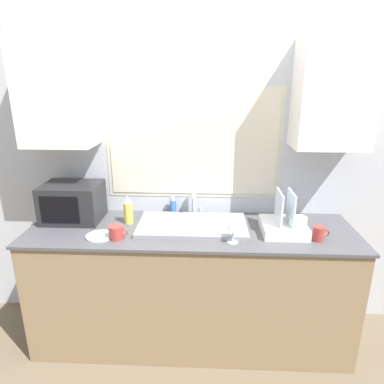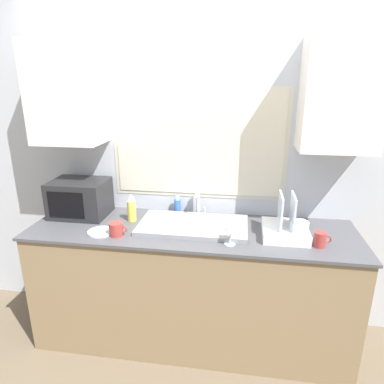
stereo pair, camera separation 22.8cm
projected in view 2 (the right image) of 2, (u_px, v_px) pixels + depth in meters
The scene contains 13 objects.
ground_plane at pixel (185, 367), 2.38m from camera, with size 12.00×12.00×0.00m, color brown.
countertop at pixel (192, 284), 2.55m from camera, with size 2.29×0.68×0.91m.
wall_back at pixel (198, 151), 2.55m from camera, with size 6.00×0.38×2.60m.
sink_basin at pixel (193, 225), 2.42m from camera, with size 0.76×0.43×0.03m.
faucet at pixel (198, 201), 2.60m from camera, with size 0.08×0.14×0.20m.
microwave at pixel (80, 198), 2.60m from camera, with size 0.42×0.32×0.28m.
dish_rack at pixel (286, 228), 2.26m from camera, with size 0.29×0.32×0.29m.
spray_bottle at pixel (132, 208), 2.51m from camera, with size 0.07×0.07×0.21m.
soap_bottle at pixel (178, 206), 2.67m from camera, with size 0.05×0.05×0.14m.
mug_near_sink at pixel (116, 229), 2.28m from camera, with size 0.13×0.09×0.09m.
wine_glass at pixel (230, 227), 2.13m from camera, with size 0.08×0.08×0.16m.
mug_by_rack at pixel (320, 239), 2.13m from camera, with size 0.11×0.07×0.10m.
small_plate at pixel (101, 232), 2.33m from camera, with size 0.18×0.18×0.01m.
Camera 2 is at (0.34, -1.85, 1.91)m, focal length 32.00 mm.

